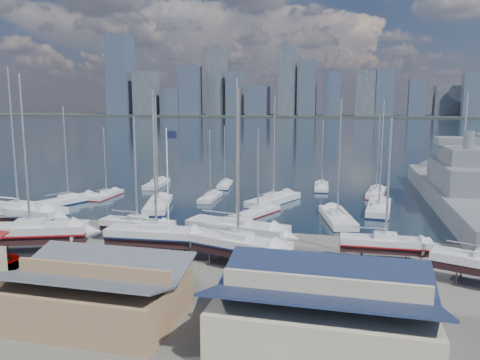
# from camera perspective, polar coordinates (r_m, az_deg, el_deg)

# --- Properties ---
(ground) EXTENTS (1400.00, 1400.00, 0.00)m
(ground) POSITION_cam_1_polar(r_m,az_deg,el_deg) (49.60, -7.56, -8.63)
(ground) COLOR #605E59
(ground) RESTS_ON ground
(water) EXTENTS (1400.00, 600.00, 0.40)m
(water) POSITION_cam_1_polar(r_m,az_deg,el_deg) (354.60, 11.32, 6.48)
(water) COLOR #1A2F3D
(water) RESTS_ON ground
(far_shore) EXTENTS (1400.00, 80.00, 2.20)m
(far_shore) POSITION_cam_1_polar(r_m,az_deg,el_deg) (614.25, 12.58, 7.60)
(far_shore) COLOR #2D332D
(far_shore) RESTS_ON ground
(skyline) EXTENTS (639.14, 43.80, 107.69)m
(skyline) POSITION_cam_1_polar(r_m,az_deg,el_deg) (608.60, 11.93, 11.19)
(skyline) COLOR #475166
(skyline) RESTS_ON far_shore
(shed_grey) EXTENTS (12.60, 8.40, 4.17)m
(shed_grey) POSITION_cam_1_polar(r_m,az_deg,el_deg) (35.41, -17.45, -12.70)
(shed_grey) COLOR #8C6B4C
(shed_grey) RESTS_ON ground
(shed_blue) EXTENTS (13.65, 9.45, 4.71)m
(shed_blue) POSITION_cam_1_polar(r_m,az_deg,el_deg) (30.61, 10.07, -15.40)
(shed_blue) COLOR #BFB293
(shed_blue) RESTS_ON ground
(sailboat_cradle_0) EXTENTS (12.50, 4.80, 19.42)m
(sailboat_cradle_0) POSITION_cam_1_polar(r_m,az_deg,el_deg) (62.05, -25.36, -3.69)
(sailboat_cradle_0) COLOR #2D2D33
(sailboat_cradle_0) RESTS_ON ground
(sailboat_cradle_1) EXTENTS (11.70, 7.01, 18.12)m
(sailboat_cradle_1) POSITION_cam_1_polar(r_m,az_deg,el_deg) (52.67, -24.16, -5.85)
(sailboat_cradle_1) COLOR #2D2D33
(sailboat_cradle_1) RESTS_ON ground
(sailboat_cradle_2) EXTENTS (8.55, 2.92, 13.89)m
(sailboat_cradle_2) POSITION_cam_1_polar(r_m,az_deg,el_deg) (53.03, -12.40, -5.39)
(sailboat_cradle_2) COLOR #2D2D33
(sailboat_cradle_2) RESTS_ON ground
(sailboat_cradle_3) EXTENTS (10.44, 3.60, 16.54)m
(sailboat_cradle_3) POSITION_cam_1_polar(r_m,az_deg,el_deg) (48.02, -10.12, -6.68)
(sailboat_cradle_3) COLOR #2D2D33
(sailboat_cradle_3) RESTS_ON ground
(sailboat_cradle_4) EXTENTS (11.35, 5.44, 17.73)m
(sailboat_cradle_4) POSITION_cam_1_polar(r_m,az_deg,el_deg) (49.13, -0.37, -6.09)
(sailboat_cradle_4) COLOR #2D2D33
(sailboat_cradle_4) RESTS_ON ground
(sailboat_cradle_5) EXTENTS (10.63, 5.76, 16.52)m
(sailboat_cradle_5) POSITION_cam_1_polar(r_m,az_deg,el_deg) (44.13, -0.22, -7.96)
(sailboat_cradle_5) COLOR #2D2D33
(sailboat_cradle_5) RESTS_ON ground
(sailboat_cradle_6) EXTENTS (8.58, 2.67, 13.90)m
(sailboat_cradle_6) POSITION_cam_1_polar(r_m,az_deg,el_deg) (47.09, 17.29, -7.45)
(sailboat_cradle_6) COLOR #2D2D33
(sailboat_cradle_6) RESTS_ON ground
(sailboat_moored_0) EXTENTS (6.43, 10.80, 15.61)m
(sailboat_moored_0) POSITION_cam_1_polar(r_m,az_deg,el_deg) (77.05, -20.17, -2.48)
(sailboat_moored_0) COLOR black
(sailboat_moored_0) RESTS_ON water
(sailboat_moored_1) EXTENTS (2.33, 8.09, 12.07)m
(sailboat_moored_1) POSITION_cam_1_polar(r_m,az_deg,el_deg) (80.23, -15.96, -1.83)
(sailboat_moored_1) COLOR black
(sailboat_moored_1) RESTS_ON water
(sailboat_moored_2) EXTENTS (3.72, 9.63, 14.18)m
(sailboat_moored_2) POSITION_cam_1_polar(r_m,az_deg,el_deg) (88.69, -10.11, -0.59)
(sailboat_moored_2) COLOR black
(sailboat_moored_2) RESTS_ON water
(sailboat_moored_3) EXTENTS (6.33, 11.78, 16.96)m
(sailboat_moored_3) POSITION_cam_1_polar(r_m,az_deg,el_deg) (69.89, -9.92, -3.20)
(sailboat_moored_3) COLOR black
(sailboat_moored_3) RESTS_ON water
(sailboat_moored_4) EXTENTS (2.54, 7.92, 11.83)m
(sailboat_moored_4) POSITION_cam_1_polar(r_m,az_deg,el_deg) (75.32, -3.63, -2.18)
(sailboat_moored_4) COLOR black
(sailboat_moored_4) RESTS_ON water
(sailboat_moored_5) EXTENTS (3.38, 8.16, 11.84)m
(sailboat_moored_5) POSITION_cam_1_polar(r_m,az_deg,el_deg) (86.77, -1.86, -0.67)
(sailboat_moored_5) COLOR black
(sailboat_moored_5) RESTS_ON water
(sailboat_moored_6) EXTENTS (5.32, 8.54, 12.39)m
(sailboat_moored_6) POSITION_cam_1_polar(r_m,az_deg,el_deg) (64.93, 2.18, -4.02)
(sailboat_moored_6) COLOR black
(sailboat_moored_6) RESTS_ON water
(sailboat_moored_7) EXTENTS (7.27, 11.78, 17.24)m
(sailboat_moored_7) POSITION_cam_1_polar(r_m,az_deg,el_deg) (72.67, 4.11, -2.60)
(sailboat_moored_7) COLOR black
(sailboat_moored_7) RESTS_ON water
(sailboat_moored_8) EXTENTS (3.04, 8.84, 12.99)m
(sailboat_moored_8) POSITION_cam_1_polar(r_m,az_deg,el_deg) (85.73, 9.90, -0.93)
(sailboat_moored_8) COLOR black
(sailboat_moored_8) RESTS_ON water
(sailboat_moored_9) EXTENTS (5.63, 11.41, 16.60)m
(sailboat_moored_9) POSITION_cam_1_polar(r_m,az_deg,el_deg) (62.55, 11.78, -4.70)
(sailboat_moored_9) COLOR black
(sailboat_moored_9) RESTS_ON water
(sailboat_moored_10) EXTENTS (4.01, 11.32, 16.60)m
(sailboat_moored_10) POSITION_cam_1_polar(r_m,az_deg,el_deg) (69.76, 16.56, -3.47)
(sailboat_moored_10) COLOR black
(sailboat_moored_10) RESTS_ON water
(sailboat_moored_11) EXTENTS (3.80, 9.72, 14.15)m
(sailboat_moored_11) POSITION_cam_1_polar(r_m,az_deg,el_deg) (81.89, 16.27, -1.63)
(sailboat_moored_11) COLOR black
(sailboat_moored_11) RESTS_ON water
(naval_ship_east) EXTENTS (9.56, 53.49, 18.80)m
(naval_ship_east) POSITION_cam_1_polar(r_m,az_deg,el_deg) (77.60, 25.23, -1.69)
(naval_ship_east) COLOR slate
(naval_ship_east) RESTS_ON water
(car_b) EXTENTS (4.58, 1.78, 1.49)m
(car_b) POSITION_cam_1_polar(r_m,az_deg,el_deg) (45.81, -24.10, -9.91)
(car_b) COLOR gray
(car_b) RESTS_ON ground
(car_c) EXTENTS (4.26, 5.66, 1.43)m
(car_c) POSITION_cam_1_polar(r_m,az_deg,el_deg) (39.98, -8.61, -12.01)
(car_c) COLOR gray
(car_c) RESTS_ON ground
(car_d) EXTENTS (3.33, 4.74, 1.27)m
(car_d) POSITION_cam_1_polar(r_m,az_deg,el_deg) (39.07, 1.50, -12.54)
(car_d) COLOR gray
(car_d) RESTS_ON ground
(flagpole) EXTENTS (1.13, 0.12, 12.86)m
(flagpole) POSITION_cam_1_polar(r_m,az_deg,el_deg) (46.88, -8.71, -0.31)
(flagpole) COLOR white
(flagpole) RESTS_ON ground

